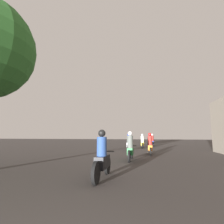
# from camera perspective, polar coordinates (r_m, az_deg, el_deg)

# --- Properties ---
(motorcycle_black) EXTENTS (0.60, 2.11, 1.58)m
(motorcycle_black) POSITION_cam_1_polar(r_m,az_deg,el_deg) (5.89, -3.22, -15.07)
(motorcycle_black) COLOR black
(motorcycle_black) RESTS_ON ground_plane
(motorcycle_green) EXTENTS (0.60, 2.12, 1.61)m
(motorcycle_green) POSITION_cam_1_polar(r_m,az_deg,el_deg) (10.07, 6.00, -11.81)
(motorcycle_green) COLOR black
(motorcycle_green) RESTS_ON ground_plane
(motorcycle_orange) EXTENTS (0.60, 2.03, 1.56)m
(motorcycle_orange) POSITION_cam_1_polar(r_m,az_deg,el_deg) (13.19, 12.33, -10.75)
(motorcycle_orange) COLOR black
(motorcycle_orange) RESTS_ON ground_plane
(motorcycle_silver) EXTENTS (0.60, 1.91, 1.52)m
(motorcycle_silver) POSITION_cam_1_polar(r_m,az_deg,el_deg) (16.82, 5.46, -10.23)
(motorcycle_silver) COLOR black
(motorcycle_silver) RESTS_ON ground_plane
(motorcycle_yellow) EXTENTS (0.60, 1.98, 1.54)m
(motorcycle_yellow) POSITION_cam_1_polar(r_m,az_deg,el_deg) (19.53, 9.91, -9.76)
(motorcycle_yellow) COLOR black
(motorcycle_yellow) RESTS_ON ground_plane
(motorcycle_blue) EXTENTS (0.60, 1.95, 1.57)m
(motorcycle_blue) POSITION_cam_1_polar(r_m,az_deg,el_deg) (22.47, 13.04, -9.33)
(motorcycle_blue) COLOR black
(motorcycle_blue) RESTS_ON ground_plane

